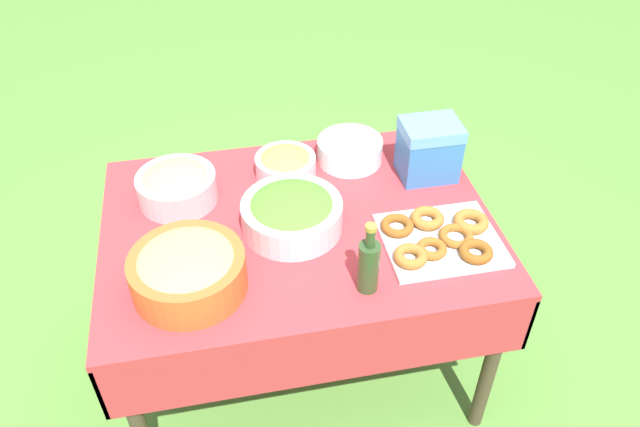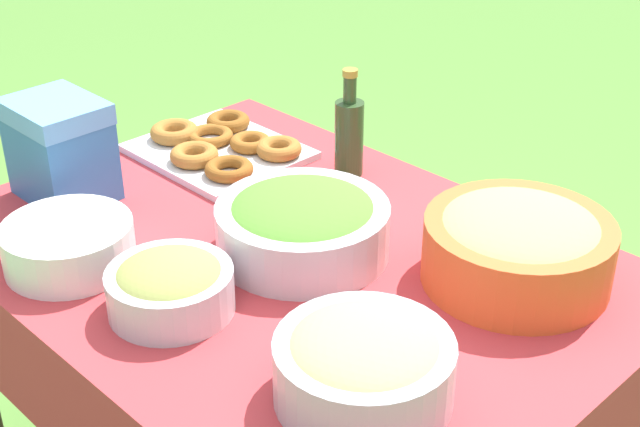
# 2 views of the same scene
# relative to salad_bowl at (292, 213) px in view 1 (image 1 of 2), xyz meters

# --- Properties ---
(ground_plane) EXTENTS (14.00, 14.00, 0.00)m
(ground_plane) POSITION_rel_salad_bowl_xyz_m (0.02, 0.03, -0.79)
(ground_plane) COLOR #568C38
(picnic_table) EXTENTS (1.26, 0.92, 0.73)m
(picnic_table) POSITION_rel_salad_bowl_xyz_m (0.02, 0.03, -0.16)
(picnic_table) COLOR #B73338
(picnic_table) RESTS_ON ground_plane
(salad_bowl) EXTENTS (0.32, 0.32, 0.12)m
(salad_bowl) POSITION_rel_salad_bowl_xyz_m (0.00, 0.00, 0.00)
(salad_bowl) COLOR silver
(salad_bowl) RESTS_ON picnic_table
(pasta_bowl) EXTENTS (0.27, 0.27, 0.12)m
(pasta_bowl) POSITION_rel_salad_bowl_xyz_m (-0.35, 0.22, -0.00)
(pasta_bowl) COLOR #B2B7BC
(pasta_bowl) RESTS_ON picnic_table
(donut_platter) EXTENTS (0.37, 0.31, 0.05)m
(donut_platter) POSITION_rel_salad_bowl_xyz_m (0.44, -0.16, -0.04)
(donut_platter) COLOR silver
(donut_platter) RESTS_ON picnic_table
(plate_stack) EXTENTS (0.24, 0.24, 0.08)m
(plate_stack) POSITION_rel_salad_bowl_xyz_m (0.27, 0.33, -0.02)
(plate_stack) COLOR white
(plate_stack) RESTS_ON picnic_table
(olive_oil_bottle) EXTENTS (0.06, 0.06, 0.24)m
(olive_oil_bottle) POSITION_rel_salad_bowl_xyz_m (0.17, -0.30, 0.03)
(olive_oil_bottle) COLOR #2D4723
(olive_oil_bottle) RESTS_ON picnic_table
(bread_bowl) EXTENTS (0.33, 0.33, 0.14)m
(bread_bowl) POSITION_rel_salad_bowl_xyz_m (-0.33, -0.20, 0.01)
(bread_bowl) COLOR #E05B28
(bread_bowl) RESTS_ON picnic_table
(olive_bowl) EXTENTS (0.21, 0.21, 0.10)m
(olive_bowl) POSITION_rel_salad_bowl_xyz_m (0.02, 0.28, -0.01)
(olive_bowl) COLOR silver
(olive_bowl) RESTS_ON picnic_table
(cooler_box) EXTENTS (0.20, 0.16, 0.21)m
(cooler_box) POSITION_rel_salad_bowl_xyz_m (0.51, 0.19, 0.04)
(cooler_box) COLOR #3372B7
(cooler_box) RESTS_ON picnic_table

